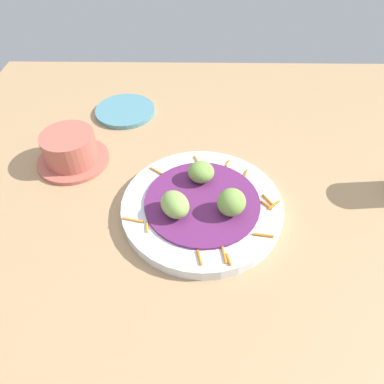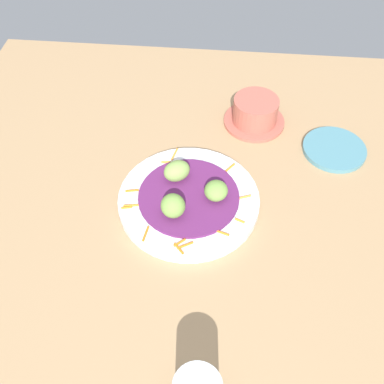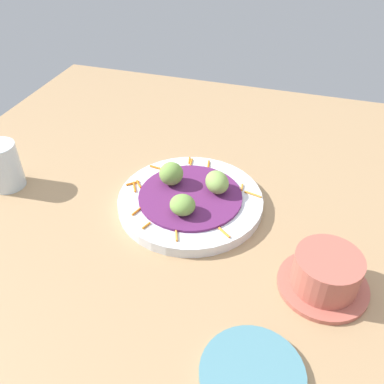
% 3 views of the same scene
% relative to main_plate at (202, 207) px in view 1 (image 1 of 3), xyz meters
% --- Properties ---
extents(table_surface, '(1.10, 1.10, 0.02)m').
position_rel_main_plate_xyz_m(table_surface, '(-0.01, -0.02, -0.02)').
color(table_surface, tan).
rests_on(table_surface, ground).
extents(main_plate, '(0.27, 0.27, 0.02)m').
position_rel_main_plate_xyz_m(main_plate, '(0.00, 0.00, 0.00)').
color(main_plate, silver).
rests_on(main_plate, table_surface).
extents(cabbage_bed, '(0.19, 0.19, 0.01)m').
position_rel_main_plate_xyz_m(cabbage_bed, '(0.00, 0.00, 0.01)').
color(cabbage_bed, '#60235B').
rests_on(cabbage_bed, main_plate).
extents(carrot_garnish, '(0.24, 0.26, 0.00)m').
position_rel_main_plate_xyz_m(carrot_garnish, '(-0.01, -0.03, 0.01)').
color(carrot_garnish, orange).
rests_on(carrot_garnish, main_plate).
extents(guac_scoop_left, '(0.06, 0.06, 0.03)m').
position_rel_main_plate_xyz_m(guac_scoop_left, '(0.05, 0.00, 0.03)').
color(guac_scoop_left, '#759E47').
rests_on(guac_scoop_left, cabbage_bed).
extents(guac_scoop_center, '(0.07, 0.06, 0.04)m').
position_rel_main_plate_xyz_m(guac_scoop_center, '(-0.03, 0.04, 0.03)').
color(guac_scoop_center, '#84A851').
rests_on(guac_scoop_center, cabbage_bed).
extents(guac_scoop_right, '(0.06, 0.06, 0.04)m').
position_rel_main_plate_xyz_m(guac_scoop_right, '(-0.02, -0.04, 0.04)').
color(guac_scoop_right, '#759E47').
rests_on(guac_scoop_right, cabbage_bed).
extents(side_plate_small, '(0.13, 0.13, 0.01)m').
position_rel_main_plate_xyz_m(side_plate_small, '(0.29, 0.17, -0.00)').
color(side_plate_small, teal).
rests_on(side_plate_small, table_surface).
extents(terracotta_bowl, '(0.14, 0.14, 0.06)m').
position_rel_main_plate_xyz_m(terracotta_bowl, '(0.12, 0.25, 0.02)').
color(terracotta_bowl, '#B75B4C').
rests_on(terracotta_bowl, table_surface).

